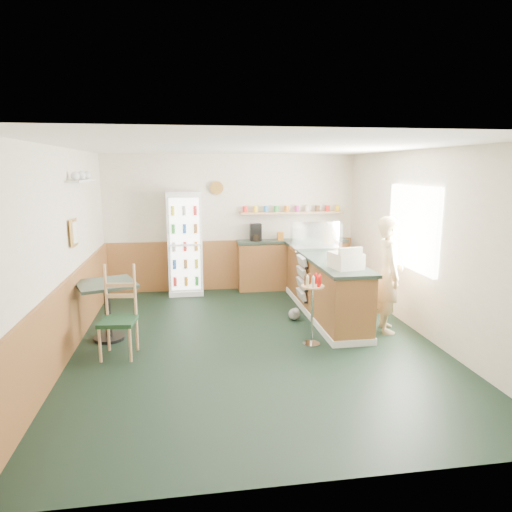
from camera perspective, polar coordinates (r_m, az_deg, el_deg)
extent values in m
plane|color=black|center=(6.60, -0.26, -10.67)|extent=(6.00, 6.00, 0.00)
cube|color=beige|center=(9.19, -3.03, 4.16)|extent=(5.00, 0.02, 2.70)
cube|color=beige|center=(6.37, -23.20, 0.29)|extent=(0.02, 6.00, 2.70)
cube|color=beige|center=(7.05, 20.37, 1.43)|extent=(0.02, 6.00, 2.70)
cube|color=white|center=(6.14, -0.29, 13.55)|extent=(5.00, 6.00, 0.02)
cube|color=brown|center=(9.29, -2.95, -1.08)|extent=(4.98, 0.05, 1.00)
cube|color=brown|center=(6.56, -22.30, -7.01)|extent=(0.05, 5.98, 1.00)
cube|color=white|center=(7.26, 18.99, 3.37)|extent=(0.06, 1.45, 1.25)
cube|color=#D8A451|center=(6.81, -21.81, 2.73)|extent=(0.03, 0.32, 0.38)
cube|color=silver|center=(7.23, -20.93, 8.80)|extent=(0.18, 1.20, 0.03)
cylinder|color=olive|center=(9.04, -4.94, 8.48)|extent=(0.26, 0.04, 0.26)
cube|color=brown|center=(7.74, 8.50, -3.82)|extent=(0.60, 2.95, 0.95)
cube|color=silver|center=(7.86, 8.42, -6.82)|extent=(0.64, 2.97, 0.10)
cube|color=#29382F|center=(7.63, 8.61, -0.11)|extent=(0.68, 3.01, 0.05)
cube|color=brown|center=(9.32, 4.51, -1.21)|extent=(2.20, 0.38, 0.95)
cube|color=#29382F|center=(9.23, 4.56, 1.89)|extent=(2.24, 0.42, 0.05)
cube|color=tan|center=(9.24, 4.50, 5.43)|extent=(2.10, 0.22, 0.04)
cube|color=black|center=(9.06, -0.05, 3.00)|extent=(0.22, 0.18, 0.34)
cylinder|color=#B2664C|center=(9.06, -1.38, 5.86)|extent=(0.10, 0.10, 0.12)
cylinder|color=#B2664C|center=(9.09, -0.06, 5.88)|extent=(0.10, 0.10, 0.12)
cylinder|color=#B2664C|center=(9.12, 1.26, 5.90)|extent=(0.10, 0.10, 0.12)
cylinder|color=#B2664C|center=(9.16, 2.57, 5.91)|extent=(0.10, 0.10, 0.12)
cylinder|color=#B2664C|center=(9.21, 3.87, 5.92)|extent=(0.10, 0.10, 0.12)
cylinder|color=#B2664C|center=(9.25, 5.15, 5.92)|extent=(0.10, 0.10, 0.12)
cylinder|color=#B2664C|center=(9.31, 6.42, 5.93)|extent=(0.10, 0.10, 0.12)
cylinder|color=#B2664C|center=(9.36, 7.67, 5.93)|extent=(0.10, 0.10, 0.12)
cylinder|color=#B2664C|center=(9.42, 8.91, 5.93)|extent=(0.10, 0.10, 0.12)
cylinder|color=#B2664C|center=(9.49, 10.13, 5.92)|extent=(0.10, 0.10, 0.12)
cube|color=white|center=(8.97, -8.87, 1.60)|extent=(0.66, 0.47, 1.99)
cube|color=white|center=(8.74, -8.87, 1.42)|extent=(0.55, 0.02, 1.76)
cube|color=silver|center=(8.67, -8.87, 1.35)|extent=(0.59, 0.02, 1.82)
cube|color=silver|center=(8.15, 7.45, 1.01)|extent=(0.85, 0.44, 0.06)
cube|color=silver|center=(8.11, 7.49, 2.69)|extent=(0.83, 0.43, 0.43)
cube|color=beige|center=(6.68, 11.15, -0.54)|extent=(0.47, 0.48, 0.23)
imported|color=tan|center=(7.07, 16.23, -2.25)|extent=(0.53, 0.66, 1.74)
cylinder|color=silver|center=(6.56, 6.93, -10.82)|extent=(0.25, 0.25, 0.02)
cylinder|color=silver|center=(6.42, 7.01, -7.38)|extent=(0.04, 0.04, 0.83)
cylinder|color=tan|center=(6.30, 7.10, -3.79)|extent=(0.32, 0.32, 0.02)
cylinder|color=red|center=(6.31, 7.96, -3.04)|extent=(0.04, 0.04, 0.14)
cylinder|color=red|center=(6.37, 7.45, -2.89)|extent=(0.04, 0.04, 0.14)
cylinder|color=red|center=(6.36, 6.70, -2.88)|extent=(0.04, 0.04, 0.14)
cylinder|color=red|center=(6.30, 6.24, -3.02)|extent=(0.04, 0.04, 0.14)
cylinder|color=red|center=(6.22, 6.45, -3.20)|extent=(0.04, 0.04, 0.14)
cylinder|color=red|center=(6.18, 7.16, -3.29)|extent=(0.04, 0.04, 0.14)
cylinder|color=red|center=(6.22, 7.84, -3.22)|extent=(0.04, 0.04, 0.14)
cube|color=black|center=(7.82, 5.82, -5.32)|extent=(0.05, 0.48, 0.03)
cube|color=beige|center=(7.79, 5.68, -4.83)|extent=(0.09, 0.43, 0.16)
cube|color=black|center=(7.77, 5.85, -3.94)|extent=(0.05, 0.48, 0.03)
cube|color=beige|center=(7.74, 5.71, -3.44)|extent=(0.09, 0.43, 0.16)
cube|color=black|center=(7.72, 5.87, -2.54)|extent=(0.05, 0.48, 0.03)
cube|color=beige|center=(7.70, 5.74, -2.03)|extent=(0.09, 0.43, 0.16)
cube|color=black|center=(7.68, 5.90, -1.12)|extent=(0.05, 0.48, 0.03)
cube|color=beige|center=(7.66, 5.77, -0.61)|extent=(0.09, 0.43, 0.16)
cylinder|color=black|center=(7.01, -17.85, -9.70)|extent=(0.44, 0.44, 0.04)
cylinder|color=black|center=(6.89, -18.04, -6.62)|extent=(0.09, 0.09, 0.77)
cube|color=#29382F|center=(6.78, -18.24, -3.34)|extent=(0.98, 0.98, 0.04)
cube|color=#15301B|center=(6.23, -16.88, -7.83)|extent=(0.49, 0.49, 0.05)
cylinder|color=tan|center=(6.17, -18.78, -10.55)|extent=(0.04, 0.04, 0.47)
cylinder|color=tan|center=(6.11, -15.20, -10.54)|extent=(0.04, 0.04, 0.47)
cylinder|color=tan|center=(6.52, -18.20, -9.34)|extent=(0.04, 0.04, 0.47)
cylinder|color=tan|center=(6.46, -14.83, -9.32)|extent=(0.04, 0.04, 0.47)
cube|color=tan|center=(6.32, -16.81, -4.15)|extent=(0.40, 0.09, 0.72)
sphere|color=gray|center=(7.50, 4.81, -7.25)|extent=(0.19, 0.19, 0.19)
sphere|color=gray|center=(7.39, 4.99, -6.91)|extent=(0.11, 0.11, 0.11)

